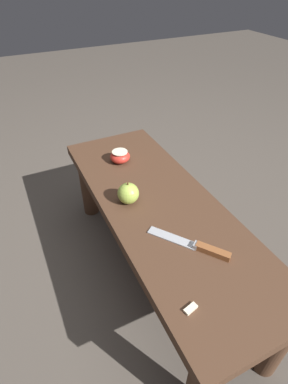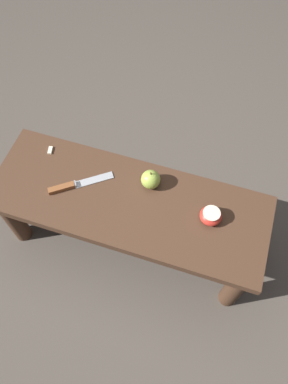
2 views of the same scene
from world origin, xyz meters
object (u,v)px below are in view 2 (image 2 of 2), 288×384
(wooden_bench, at_px, (129,210))
(apple_cut, at_px, (211,216))
(apple_whole, at_px, (151,179))
(knife, at_px, (71,186))

(wooden_bench, distance_m, apple_cut, 0.34)
(apple_whole, xyz_separation_m, apple_cut, (0.26, -0.08, -0.01))
(wooden_bench, relative_size, apple_whole, 12.79)
(apple_whole, distance_m, apple_cut, 0.27)
(wooden_bench, bearing_deg, knife, -177.74)
(wooden_bench, relative_size, knife, 4.86)
(apple_cut, bearing_deg, knife, -176.71)
(wooden_bench, xyz_separation_m, knife, (-0.24, -0.01, 0.09))
(wooden_bench, bearing_deg, apple_cut, 4.04)
(knife, distance_m, apple_cut, 0.56)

